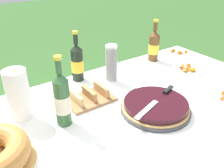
# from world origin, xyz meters

# --- Properties ---
(garden_table) EXTENTS (1.88, 1.11, 0.77)m
(garden_table) POSITION_xyz_m (0.00, 0.00, 0.71)
(garden_table) COLOR brown
(garden_table) RESTS_ON ground_plane
(tablecloth) EXTENTS (1.89, 1.12, 0.10)m
(tablecloth) POSITION_xyz_m (0.00, 0.00, 0.76)
(tablecloth) COLOR white
(tablecloth) RESTS_ON garden_table
(berry_tart) EXTENTS (0.36, 0.36, 0.06)m
(berry_tart) POSITION_xyz_m (0.08, -0.06, 0.80)
(berry_tart) COLOR #38383D
(berry_tart) RESTS_ON tablecloth
(serving_knife) EXTENTS (0.36, 0.14, 0.01)m
(serving_knife) POSITION_xyz_m (0.11, -0.05, 0.84)
(serving_knife) COLOR silver
(serving_knife) RESTS_ON berry_tart
(cup_stack) EXTENTS (0.07, 0.07, 0.24)m
(cup_stack) POSITION_xyz_m (0.09, 0.35, 0.89)
(cup_stack) COLOR white
(cup_stack) RESTS_ON tablecloth
(cider_bottle_green) EXTENTS (0.08, 0.08, 0.35)m
(cider_bottle_green) POSITION_xyz_m (-0.34, 0.12, 0.91)
(cider_bottle_green) COLOR #2D562D
(cider_bottle_green) RESTS_ON tablecloth
(cider_bottle_amber) EXTENTS (0.08, 0.08, 0.31)m
(cider_bottle_amber) POSITION_xyz_m (0.55, 0.45, 0.89)
(cider_bottle_amber) COLOR brown
(cider_bottle_amber) RESTS_ON tablecloth
(juice_bottle_red) EXTENTS (0.08, 0.08, 0.32)m
(juice_bottle_red) POSITION_xyz_m (-0.07, 0.49, 0.89)
(juice_bottle_red) COLOR black
(juice_bottle_red) RESTS_ON tablecloth
(snack_plate_near) EXTENTS (0.21, 0.21, 0.06)m
(snack_plate_near) POSITION_xyz_m (0.60, 0.17, 0.79)
(snack_plate_near) COLOR white
(snack_plate_near) RESTS_ON tablecloth
(snack_plate_far) EXTENTS (0.23, 0.23, 0.05)m
(snack_plate_far) POSITION_xyz_m (0.78, 0.41, 0.78)
(snack_plate_far) COLOR white
(snack_plate_far) RESTS_ON tablecloth
(paper_towel_roll) EXTENTS (0.11, 0.11, 0.26)m
(paper_towel_roll) POSITION_xyz_m (-0.49, 0.29, 0.90)
(paper_towel_roll) COLOR white
(paper_towel_roll) RESTS_ON tablecloth
(bread_board) EXTENTS (0.26, 0.18, 0.07)m
(bread_board) POSITION_xyz_m (-0.14, 0.23, 0.79)
(bread_board) COLOR olive
(bread_board) RESTS_ON tablecloth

